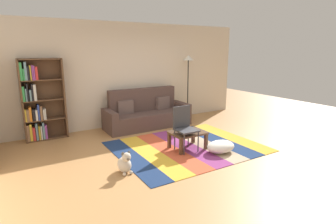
{
  "coord_description": "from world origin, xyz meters",
  "views": [
    {
      "loc": [
        -2.98,
        -4.22,
        2.02
      ],
      "look_at": [
        0.04,
        0.79,
        0.65
      ],
      "focal_mm": 28.82,
      "sensor_mm": 36.0,
      "label": 1
    }
  ],
  "objects": [
    {
      "name": "coffee_table",
      "position": [
        0.1,
        0.09,
        0.3
      ],
      "size": [
        0.69,
        0.52,
        0.35
      ],
      "color": "#513826",
      "rests_on": "rug"
    },
    {
      "name": "ground_plane",
      "position": [
        0.0,
        0.0,
        0.0
      ],
      "size": [
        14.0,
        14.0,
        0.0
      ],
      "primitive_type": "plane",
      "color": "#B27F4C"
    },
    {
      "name": "tv_remote",
      "position": [
        0.15,
        0.16,
        0.37
      ],
      "size": [
        0.05,
        0.15,
        0.02
      ],
      "primitive_type": "cube",
      "rotation": [
        0.0,
        0.0,
        0.06
      ],
      "color": "black",
      "rests_on": "coffee_table"
    },
    {
      "name": "folding_chair",
      "position": [
        0.0,
        0.09,
        0.53
      ],
      "size": [
        0.4,
        0.4,
        0.9
      ],
      "rotation": [
        0.0,
        0.0,
        -0.33
      ],
      "color": "#38383D",
      "rests_on": "ground_plane"
    },
    {
      "name": "pouf",
      "position": [
        0.53,
        -0.43,
        0.13
      ],
      "size": [
        0.6,
        0.44,
        0.23
      ],
      "primitive_type": "ellipsoid",
      "color": "white",
      "rests_on": "rug"
    },
    {
      "name": "back_wall",
      "position": [
        0.0,
        2.55,
        1.35
      ],
      "size": [
        6.8,
        0.1,
        2.7
      ],
      "primitive_type": "cube",
      "color": "beige",
      "rests_on": "ground_plane"
    },
    {
      "name": "standing_lamp",
      "position": [
        1.59,
        2.21,
        1.54
      ],
      "size": [
        0.32,
        0.32,
        1.85
      ],
      "color": "black",
      "rests_on": "ground_plane"
    },
    {
      "name": "rug",
      "position": [
        0.14,
        0.19,
        0.01
      ],
      "size": [
        2.93,
        2.36,
        0.01
      ],
      "color": "navy",
      "rests_on": "ground_plane"
    },
    {
      "name": "couch",
      "position": [
        0.13,
        2.02,
        0.34
      ],
      "size": [
        2.26,
        0.8,
        1.0
      ],
      "color": "#4C3833",
      "rests_on": "ground_plane"
    },
    {
      "name": "dog",
      "position": [
        -1.44,
        -0.28,
        0.16
      ],
      "size": [
        0.22,
        0.35,
        0.4
      ],
      "color": "beige",
      "rests_on": "ground_plane"
    },
    {
      "name": "bookshelf",
      "position": [
        -2.41,
        2.3,
        0.87
      ],
      "size": [
        0.9,
        0.28,
        1.82
      ],
      "color": "brown",
      "rests_on": "ground_plane"
    }
  ]
}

